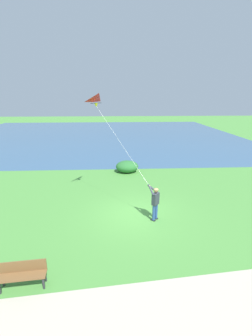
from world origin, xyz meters
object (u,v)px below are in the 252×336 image
person_kite_flyer (155,201)px  lakeside_shrub (127,167)px  flying_kite (99,101)px  park_bench_near_walkway (23,273)px

person_kite_flyer → lakeside_shrub: (7.63, 0.95, -0.57)m
flying_kite → lakeside_shrub: bearing=-18.9°
flying_kite → park_bench_near_walkway: bearing=160.4°
person_kite_flyer → lakeside_shrub: size_ratio=1.00×
flying_kite → lakeside_shrub: 7.62m
flying_kite → park_bench_near_walkway: 8.56m
person_kite_flyer → flying_kite: 5.94m
park_bench_near_walkway → flying_kite: bearing=-19.6°
flying_kite → lakeside_shrub: size_ratio=2.37×
person_kite_flyer → park_bench_near_walkway: (-3.98, 5.02, -0.54)m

